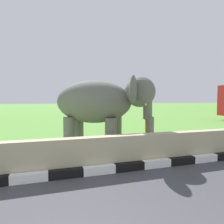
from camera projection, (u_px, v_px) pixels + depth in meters
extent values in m
cube|color=white|center=(29.00, 178.00, 5.03)|extent=(0.90, 0.20, 0.24)
cube|color=black|center=(66.00, 174.00, 5.30)|extent=(0.90, 0.20, 0.24)
cube|color=white|center=(99.00, 170.00, 5.58)|extent=(0.90, 0.20, 0.24)
cube|color=black|center=(129.00, 167.00, 5.85)|extent=(0.90, 0.20, 0.24)
cube|color=white|center=(156.00, 164.00, 6.13)|extent=(0.90, 0.20, 0.24)
cube|color=black|center=(181.00, 161.00, 6.40)|extent=(0.90, 0.20, 0.24)
cube|color=white|center=(204.00, 158.00, 6.68)|extent=(0.90, 0.20, 0.24)
cube|color=tan|center=(128.00, 151.00, 6.15)|extent=(28.00, 0.36, 1.00)
cylinder|color=#64635D|center=(116.00, 133.00, 8.37)|extent=(0.44, 0.44, 1.39)
cylinder|color=#64635D|center=(111.00, 137.00, 7.50)|extent=(0.44, 0.44, 1.39)
cylinder|color=#64635D|center=(78.00, 131.00, 8.79)|extent=(0.44, 0.44, 1.39)
cylinder|color=#64635D|center=(69.00, 135.00, 7.92)|extent=(0.44, 0.44, 1.39)
ellipsoid|color=#64635D|center=(93.00, 102.00, 8.06)|extent=(3.48, 3.01, 1.70)
sphere|color=#64635D|center=(140.00, 92.00, 7.58)|extent=(1.16, 1.16, 1.16)
ellipsoid|color=#D84C8C|center=(148.00, 88.00, 7.50)|extent=(0.65, 0.73, 0.44)
ellipsoid|color=#64635D|center=(139.00, 91.00, 8.36)|extent=(0.68, 0.89, 1.00)
ellipsoid|color=#64635D|center=(133.00, 89.00, 6.86)|extent=(0.68, 0.89, 1.00)
cylinder|color=#64635D|center=(148.00, 106.00, 7.54)|extent=(0.55, 0.60, 0.99)
cylinder|color=#64635D|center=(150.00, 128.00, 7.56)|extent=(0.41, 0.44, 0.83)
cone|color=beige|center=(147.00, 104.00, 7.82)|extent=(0.42, 0.55, 0.22)
cone|color=beige|center=(145.00, 104.00, 7.28)|extent=(0.42, 0.55, 0.22)
cylinder|color=navy|center=(149.00, 142.00, 7.94)|extent=(0.15, 0.15, 0.82)
cylinder|color=navy|center=(149.00, 143.00, 7.75)|extent=(0.15, 0.15, 0.82)
cube|color=#D85919|center=(149.00, 124.00, 7.80)|extent=(0.43, 0.46, 0.58)
cylinder|color=#9E7251|center=(150.00, 124.00, 8.05)|extent=(0.13, 0.13, 0.52)
cylinder|color=#9E7251|center=(148.00, 126.00, 7.56)|extent=(0.14, 0.15, 0.52)
sphere|color=#9E7251|center=(149.00, 113.00, 7.78)|extent=(0.23, 0.23, 0.23)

